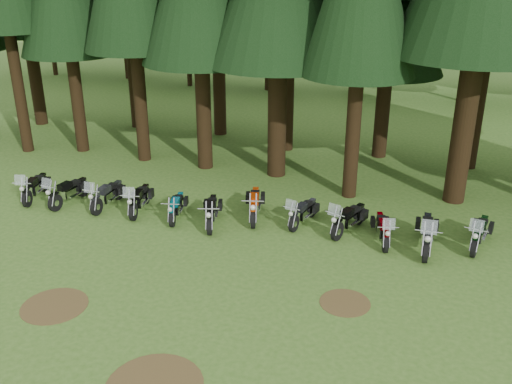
# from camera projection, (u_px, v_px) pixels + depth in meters

# --- Properties ---
(ground) EXTENTS (120.00, 120.00, 0.00)m
(ground) POSITION_uv_depth(u_px,v_px,m) (186.00, 286.00, 16.38)
(ground) COLOR #38611D
(ground) RESTS_ON ground
(decid_2) EXTENTS (6.72, 6.53, 8.40)m
(decid_2) POSITION_uv_depth(u_px,v_px,m) (190.00, 15.00, 39.16)
(decid_2) COLOR black
(decid_2) RESTS_ON ground
(decid_3) EXTENTS (6.12, 5.95, 7.65)m
(decid_3) POSITION_uv_depth(u_px,v_px,m) (271.00, 24.00, 38.06)
(decid_3) COLOR black
(decid_3) RESTS_ON ground
(decid_4) EXTENTS (5.93, 5.76, 7.41)m
(decid_4) POSITION_uv_depth(u_px,v_px,m) (368.00, 27.00, 37.43)
(decid_4) COLOR black
(decid_4) RESTS_ON ground
(decid_5) EXTENTS (8.45, 8.21, 10.56)m
(decid_5) POSITION_uv_depth(u_px,v_px,m) (481.00, 0.00, 34.33)
(decid_5) COLOR black
(decid_5) RESTS_ON ground
(dirt_patch_0) EXTENTS (1.80, 1.80, 0.01)m
(dirt_patch_0) POSITION_uv_depth(u_px,v_px,m) (55.00, 306.00, 15.44)
(dirt_patch_0) COLOR #4C3D1E
(dirt_patch_0) RESTS_ON ground
(dirt_patch_1) EXTENTS (1.40, 1.40, 0.01)m
(dirt_patch_1) POSITION_uv_depth(u_px,v_px,m) (345.00, 303.00, 15.58)
(dirt_patch_1) COLOR #4C3D1E
(dirt_patch_1) RESTS_ON ground
(motorcycle_0) EXTENTS (0.79, 2.20, 1.39)m
(motorcycle_0) POSITION_uv_depth(u_px,v_px,m) (35.00, 188.00, 22.03)
(motorcycle_0) COLOR black
(motorcycle_0) RESTS_ON ground
(motorcycle_1) EXTENTS (0.56, 2.23, 1.40)m
(motorcycle_1) POSITION_uv_depth(u_px,v_px,m) (69.00, 192.00, 21.62)
(motorcycle_1) COLOR black
(motorcycle_1) RESTS_ON ground
(motorcycle_2) EXTENTS (0.41, 2.21, 1.39)m
(motorcycle_2) POSITION_uv_depth(u_px,v_px,m) (107.00, 196.00, 21.31)
(motorcycle_2) COLOR black
(motorcycle_2) RESTS_ON ground
(motorcycle_3) EXTENTS (0.67, 2.22, 1.39)m
(motorcycle_3) POSITION_uv_depth(u_px,v_px,m) (139.00, 200.00, 20.93)
(motorcycle_3) COLOR black
(motorcycle_3) RESTS_ON ground
(motorcycle_4) EXTENTS (0.54, 1.96, 0.81)m
(motorcycle_4) POSITION_uv_depth(u_px,v_px,m) (177.00, 208.00, 20.44)
(motorcycle_4) COLOR black
(motorcycle_4) RESTS_ON ground
(motorcycle_5) EXTENTS (0.77, 2.16, 0.90)m
(motorcycle_5) POSITION_uv_depth(u_px,v_px,m) (212.00, 212.00, 19.93)
(motorcycle_5) COLOR black
(motorcycle_5) RESTS_ON ground
(motorcycle_6) EXTENTS (0.73, 2.31, 0.96)m
(motorcycle_6) POSITION_uv_depth(u_px,v_px,m) (254.00, 205.00, 20.43)
(motorcycle_6) COLOR black
(motorcycle_6) RESTS_ON ground
(motorcycle_7) EXTENTS (0.72, 2.03, 1.28)m
(motorcycle_7) POSITION_uv_depth(u_px,v_px,m) (303.00, 213.00, 19.97)
(motorcycle_7) COLOR black
(motorcycle_7) RESTS_ON ground
(motorcycle_8) EXTENTS (1.03, 2.18, 1.41)m
(motorcycle_8) POSITION_uv_depth(u_px,v_px,m) (349.00, 220.00, 19.37)
(motorcycle_8) COLOR black
(motorcycle_8) RESTS_ON ground
(motorcycle_9) EXTENTS (0.74, 2.07, 1.31)m
(motorcycle_9) POSITION_uv_depth(u_px,v_px,m) (383.00, 230.00, 18.73)
(motorcycle_9) COLOR black
(motorcycle_9) RESTS_ON ground
(motorcycle_10) EXTENTS (0.47, 2.50, 1.57)m
(motorcycle_10) POSITION_uv_depth(u_px,v_px,m) (427.00, 235.00, 18.21)
(motorcycle_10) COLOR black
(motorcycle_10) RESTS_ON ground
(motorcycle_11) EXTENTS (0.74, 2.23, 1.41)m
(motorcycle_11) POSITION_uv_depth(u_px,v_px,m) (479.00, 234.00, 18.39)
(motorcycle_11) COLOR black
(motorcycle_11) RESTS_ON ground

